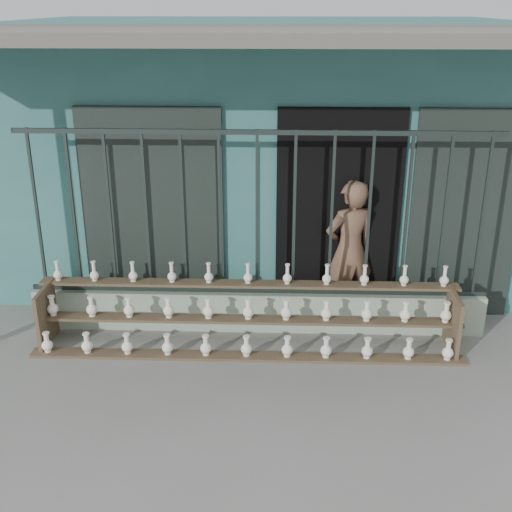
{
  "coord_description": "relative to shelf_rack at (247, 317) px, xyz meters",
  "views": [
    {
      "loc": [
        0.23,
        -5.13,
        3.44
      ],
      "look_at": [
        0.0,
        1.0,
        1.0
      ],
      "focal_mm": 45.0,
      "sensor_mm": 36.0,
      "label": 1
    }
  ],
  "objects": [
    {
      "name": "workshop_building",
      "position": [
        0.09,
        3.34,
        1.26
      ],
      "size": [
        7.4,
        6.6,
        3.21
      ],
      "color": "#336C6A",
      "rests_on": "ground"
    },
    {
      "name": "security_fence",
      "position": [
        0.09,
        0.41,
        0.99
      ],
      "size": [
        5.0,
        0.04,
        1.8
      ],
      "color": "#283330",
      "rests_on": "parapet_wall"
    },
    {
      "name": "shelf_rack",
      "position": [
        0.0,
        0.0,
        0.0
      ],
      "size": [
        4.5,
        0.68,
        0.85
      ],
      "color": "brown",
      "rests_on": "ground"
    },
    {
      "name": "ground",
      "position": [
        0.09,
        -0.89,
        -0.36
      ],
      "size": [
        60.0,
        60.0,
        0.0
      ],
      "primitive_type": "plane",
      "color": "slate"
    },
    {
      "name": "parapet_wall",
      "position": [
        0.09,
        0.41,
        -0.13
      ],
      "size": [
        5.0,
        0.2,
        0.45
      ],
      "primitive_type": "cube",
      "color": "#9FB49B",
      "rests_on": "ground"
    },
    {
      "name": "elderly_woman",
      "position": [
        1.12,
        0.77,
        0.46
      ],
      "size": [
        0.7,
        0.59,
        1.64
      ],
      "primitive_type": "imported",
      "rotation": [
        0.0,
        0.0,
        3.52
      ],
      "color": "brown",
      "rests_on": "ground"
    }
  ]
}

